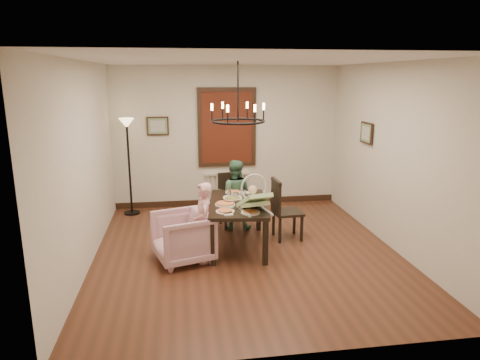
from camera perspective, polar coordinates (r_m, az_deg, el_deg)
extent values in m
cube|color=#482718|center=(6.58, 0.87, -9.52)|extent=(4.50, 5.00, 0.01)
cube|color=white|center=(6.05, 0.96, 15.66)|extent=(4.50, 5.00, 0.01)
cube|color=beige|center=(8.60, -1.77, 5.72)|extent=(4.50, 0.01, 2.80)
cube|color=beige|center=(6.21, -20.04, 1.80)|extent=(0.01, 5.00, 2.80)
cube|color=beige|center=(6.88, 19.76, 2.91)|extent=(0.01, 5.00, 2.80)
cube|color=black|center=(6.56, -0.26, -3.20)|extent=(1.03, 1.61, 0.05)
cube|color=black|center=(6.02, -3.64, -8.40)|extent=(0.07, 0.07, 0.66)
cube|color=black|center=(7.33, -3.25, -4.29)|extent=(0.07, 0.07, 0.66)
cube|color=black|center=(6.04, 3.41, -8.34)|extent=(0.07, 0.07, 0.66)
cube|color=black|center=(7.35, 2.50, -4.25)|extent=(0.07, 0.07, 0.66)
imported|color=#DCA8C1|center=(6.21, -7.63, -7.55)|extent=(0.97, 0.96, 0.71)
imported|color=#EBA6AB|center=(6.11, -4.92, -6.59)|extent=(0.25, 0.37, 0.96)
imported|color=#457458|center=(7.38, -0.74, -2.74)|extent=(0.56, 0.48, 1.01)
imported|color=white|center=(6.56, -1.01, -2.59)|extent=(0.35, 0.35, 0.08)
cylinder|color=tan|center=(6.40, -1.98, -3.21)|extent=(0.30, 0.30, 0.04)
cylinder|color=silver|center=(6.56, -0.52, -2.26)|extent=(0.08, 0.08, 0.15)
cube|color=#611E13|center=(8.54, -1.75, 7.01)|extent=(1.00, 0.03, 1.40)
cube|color=black|center=(8.50, -10.91, 7.08)|extent=(0.42, 0.03, 0.36)
cube|color=black|center=(7.62, 16.51, 6.04)|extent=(0.03, 0.42, 0.36)
torus|color=black|center=(6.31, -0.27, 7.85)|extent=(0.80, 0.80, 0.04)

